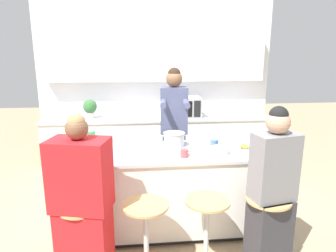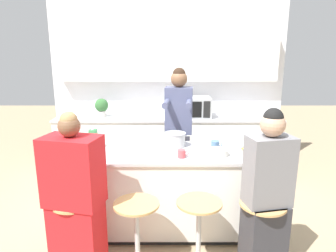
# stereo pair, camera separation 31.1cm
# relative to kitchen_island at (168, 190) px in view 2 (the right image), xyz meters

# --- Properties ---
(ground_plane) EXTENTS (16.00, 16.00, 0.00)m
(ground_plane) POSITION_rel_kitchen_island_xyz_m (0.00, 0.00, -0.45)
(ground_plane) COLOR tan
(wall_back) EXTENTS (3.71, 0.22, 2.70)m
(wall_back) POSITION_rel_kitchen_island_xyz_m (0.00, 1.89, 1.09)
(wall_back) COLOR white
(wall_back) RESTS_ON ground_plane
(back_counter) EXTENTS (3.44, 0.63, 0.92)m
(back_counter) POSITION_rel_kitchen_island_xyz_m (0.00, 1.59, 0.01)
(back_counter) COLOR white
(back_counter) RESTS_ON ground_plane
(kitchen_island) EXTENTS (1.99, 0.74, 0.89)m
(kitchen_island) POSITION_rel_kitchen_island_xyz_m (0.00, 0.00, 0.00)
(kitchen_island) COLOR black
(kitchen_island) RESTS_ON ground_plane
(bar_stool_leftmost) EXTENTS (0.39, 0.39, 0.66)m
(bar_stool_leftmost) POSITION_rel_kitchen_island_xyz_m (-0.79, -0.64, -0.08)
(bar_stool_leftmost) COLOR tan
(bar_stool_leftmost) RESTS_ON ground_plane
(bar_stool_center_left) EXTENTS (0.39, 0.39, 0.66)m
(bar_stool_center_left) POSITION_rel_kitchen_island_xyz_m (-0.26, -0.68, -0.08)
(bar_stool_center_left) COLOR tan
(bar_stool_center_left) RESTS_ON ground_plane
(bar_stool_center_right) EXTENTS (0.39, 0.39, 0.66)m
(bar_stool_center_right) POSITION_rel_kitchen_island_xyz_m (0.26, -0.65, -0.08)
(bar_stool_center_right) COLOR tan
(bar_stool_center_right) RESTS_ON ground_plane
(bar_stool_rightmost) EXTENTS (0.39, 0.39, 0.66)m
(bar_stool_rightmost) POSITION_rel_kitchen_island_xyz_m (0.79, -0.68, -0.08)
(bar_stool_rightmost) COLOR tan
(bar_stool_rightmost) RESTS_ON ground_plane
(person_cooking) EXTENTS (0.38, 0.56, 1.71)m
(person_cooking) POSITION_rel_kitchen_island_xyz_m (0.13, 0.62, 0.42)
(person_cooking) COLOR #383842
(person_cooking) RESTS_ON ground_plane
(person_wrapped_blanket) EXTENTS (0.51, 0.38, 1.44)m
(person_wrapped_blanket) POSITION_rel_kitchen_island_xyz_m (-0.77, -0.68, 0.23)
(person_wrapped_blanket) COLOR red
(person_wrapped_blanket) RESTS_ON ground_plane
(person_seated_near) EXTENTS (0.40, 0.32, 1.47)m
(person_seated_near) POSITION_rel_kitchen_island_xyz_m (0.82, -0.68, 0.23)
(person_seated_near) COLOR #333338
(person_seated_near) RESTS_ON ground_plane
(cooking_pot) EXTENTS (0.32, 0.23, 0.15)m
(cooking_pot) POSITION_rel_kitchen_island_xyz_m (0.08, 0.17, 0.52)
(cooking_pot) COLOR #B7BABC
(cooking_pot) RESTS_ON kitchen_island
(fruit_bowl) EXTENTS (0.20, 0.20, 0.06)m
(fruit_bowl) POSITION_rel_kitchen_island_xyz_m (0.50, -0.12, 0.47)
(fruit_bowl) COLOR silver
(fruit_bowl) RESTS_ON kitchen_island
(coffee_cup_near) EXTENTS (0.12, 0.09, 0.09)m
(coffee_cup_near) POSITION_rel_kitchen_island_xyz_m (0.50, 0.08, 0.48)
(coffee_cup_near) COLOR #4C7099
(coffee_cup_near) RESTS_ON kitchen_island
(coffee_cup_far) EXTENTS (0.11, 0.08, 0.08)m
(coffee_cup_far) POSITION_rel_kitchen_island_xyz_m (0.13, -0.20, 0.48)
(coffee_cup_far) COLOR #DB4C51
(coffee_cup_far) RESTS_ON kitchen_island
(banana_bunch) EXTENTS (0.15, 0.11, 0.05)m
(banana_bunch) POSITION_rel_kitchen_island_xyz_m (0.81, 0.01, 0.46)
(banana_bunch) COLOR yellow
(banana_bunch) RESTS_ON kitchen_island
(juice_carton) EXTENTS (0.07, 0.07, 0.22)m
(juice_carton) POSITION_rel_kitchen_island_xyz_m (-0.79, 0.10, 0.54)
(juice_carton) COLOR #38844C
(juice_carton) RESTS_ON kitchen_island
(microwave) EXTENTS (0.55, 0.39, 0.31)m
(microwave) POSITION_rel_kitchen_island_xyz_m (0.37, 1.55, 0.63)
(microwave) COLOR #B2B5B7
(microwave) RESTS_ON back_counter
(potted_plant) EXTENTS (0.21, 0.21, 0.28)m
(potted_plant) POSITION_rel_kitchen_island_xyz_m (-1.02, 1.59, 0.63)
(potted_plant) COLOR beige
(potted_plant) RESTS_ON back_counter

